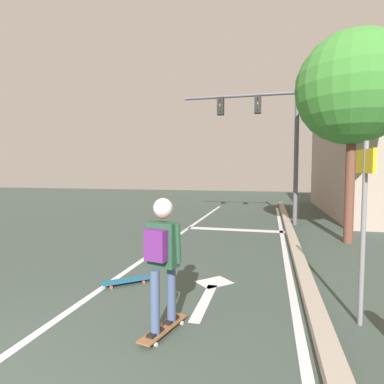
{
  "coord_description": "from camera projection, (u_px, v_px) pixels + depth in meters",
  "views": [
    {
      "loc": [
        2.5,
        -1.28,
        1.96
      ],
      "look_at": [
        0.94,
        5.01,
        1.53
      ],
      "focal_mm": 29.54,
      "sensor_mm": 36.0,
      "label": 1
    }
  ],
  "objects": [
    {
      "name": "lane_arrow_stem",
      "position": [
        205.0,
        301.0,
        4.74
      ],
      "size": [
        0.16,
        1.4,
        0.01
      ],
      "primitive_type": "cube",
      "color": "silver",
      "rests_on": "ground"
    },
    {
      "name": "stop_bar",
      "position": [
        236.0,
        230.0,
        10.54
      ],
      "size": [
        3.23,
        0.4,
        0.01
      ],
      "primitive_type": "cube",
      "color": "silver",
      "rests_on": "ground"
    },
    {
      "name": "lane_arrow_head",
      "position": [
        214.0,
        282.0,
        5.57
      ],
      "size": [
        0.71,
        0.71,
        0.01
      ],
      "primitive_type": "cube",
      "rotation": [
        0.0,
        0.0,
        0.79
      ],
      "color": "silver",
      "rests_on": "ground"
    },
    {
      "name": "skateboard",
      "position": [
        164.0,
        328.0,
        3.81
      ],
      "size": [
        0.39,
        0.86,
        0.08
      ],
      "color": "brown",
      "rests_on": "ground"
    },
    {
      "name": "lane_line_curbside",
      "position": [
        286.0,
        258.0,
        7.09
      ],
      "size": [
        0.12,
        20.0,
        0.01
      ],
      "primitive_type": "cube",
      "color": "silver",
      "rests_on": "ground"
    },
    {
      "name": "traffic_signal_mast",
      "position": [
        266.0,
        126.0,
        11.54
      ],
      "size": [
        4.21,
        0.34,
        5.17
      ],
      "color": "#56535C",
      "rests_on": "ground"
    },
    {
      "name": "curb_strip",
      "position": [
        298.0,
        256.0,
        7.03
      ],
      "size": [
        0.24,
        24.0,
        0.14
      ],
      "primitive_type": "cube",
      "color": "#A79A8B",
      "rests_on": "ground"
    },
    {
      "name": "spare_skateboard",
      "position": [
        126.0,
        281.0,
        5.46
      ],
      "size": [
        0.77,
        0.7,
        0.08
      ],
      "color": "#1A5D84",
      "rests_on": "ground"
    },
    {
      "name": "roadside_tree",
      "position": [
        353.0,
        89.0,
        8.36
      ],
      "size": [
        2.96,
        2.96,
        5.63
      ],
      "color": "brown",
      "rests_on": "ground"
    },
    {
      "name": "street_sign_post",
      "position": [
        364.0,
        206.0,
        3.93
      ],
      "size": [
        0.12,
        0.44,
        2.33
      ],
      "color": "slate",
      "rests_on": "ground"
    },
    {
      "name": "lane_line_center",
      "position": [
        157.0,
        250.0,
        7.83
      ],
      "size": [
        0.12,
        20.0,
        0.01
      ],
      "primitive_type": "cube",
      "color": "silver",
      "rests_on": "ground"
    },
    {
      "name": "skater",
      "position": [
        162.0,
        248.0,
        3.73
      ],
      "size": [
        0.43,
        0.6,
        1.57
      ],
      "color": "#3F5075",
      "rests_on": "skateboard"
    }
  ]
}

